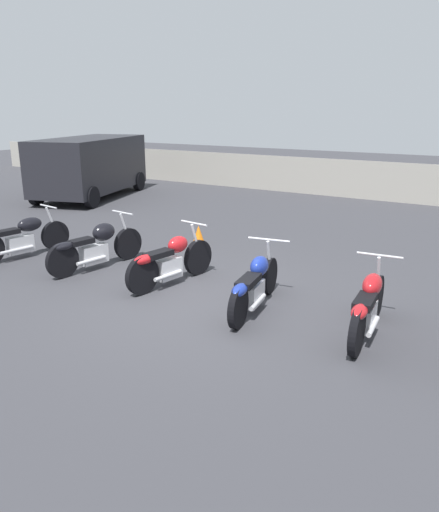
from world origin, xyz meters
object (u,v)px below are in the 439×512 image
object	(u,v)px
traffic_cone_near	(199,235)
motorcycle_slot_4	(368,306)
motorcycle_slot_1	(96,246)
motorcycle_slot_3	(254,285)
parked_van	(90,164)
motorcycle_slot_2	(170,261)
motorcycle_slot_0	(21,238)

from	to	relation	value
traffic_cone_near	motorcycle_slot_4	bearing A→B (deg)	-30.29
motorcycle_slot_1	motorcycle_slot_3	bearing A→B (deg)	4.34
motorcycle_slot_4	traffic_cone_near	size ratio (longest dim) A/B	4.56
motorcycle_slot_4	parked_van	xyz separation A→B (m)	(-11.64, 6.09, 0.72)
motorcycle_slot_1	motorcycle_slot_2	distance (m)	1.82
motorcycle_slot_3	motorcycle_slot_0	bearing A→B (deg)	171.21
motorcycle_slot_2	motorcycle_slot_3	world-z (taller)	motorcycle_slot_2
motorcycle_slot_0	traffic_cone_near	bearing A→B (deg)	56.21
motorcycle_slot_4	parked_van	size ratio (longest dim) A/B	0.39
traffic_cone_near	motorcycle_slot_0	bearing A→B (deg)	-131.93
motorcycle_slot_0	traffic_cone_near	xyz separation A→B (m)	(2.59, 2.88, -0.21)
motorcycle_slot_3	traffic_cone_near	xyz separation A→B (m)	(-2.99, 2.81, -0.20)
motorcycle_slot_3	traffic_cone_near	world-z (taller)	motorcycle_slot_3
motorcycle_slot_1	traffic_cone_near	distance (m)	2.68
motorcycle_slot_0	parked_van	distance (m)	7.57
motorcycle_slot_3	motorcycle_slot_4	distance (m)	1.77
motorcycle_slot_3	parked_van	size ratio (longest dim) A/B	0.40
parked_van	traffic_cone_near	size ratio (longest dim) A/B	11.76
motorcycle_slot_3	traffic_cone_near	bearing A→B (deg)	127.21
parked_van	motorcycle_slot_1	bearing A→B (deg)	-61.05
motorcycle_slot_0	motorcycle_slot_2	world-z (taller)	motorcycle_slot_2
motorcycle_slot_3	motorcycle_slot_4	xyz separation A→B (m)	(1.77, 0.03, 0.02)
motorcycle_slot_4	motorcycle_slot_3	bearing A→B (deg)	175.80
motorcycle_slot_1	motorcycle_slot_4	distance (m)	5.46
traffic_cone_near	motorcycle_slot_2	bearing A→B (deg)	-66.23
motorcycle_slot_2	parked_van	bearing A→B (deg)	152.07
motorcycle_slot_1	motorcycle_slot_2	world-z (taller)	motorcycle_slot_2
motorcycle_slot_3	traffic_cone_near	size ratio (longest dim) A/B	4.75
motorcycle_slot_0	parked_van	bearing A→B (deg)	132.89
motorcycle_slot_1	motorcycle_slot_2	bearing A→B (deg)	8.68
motorcycle_slot_0	motorcycle_slot_4	xyz separation A→B (m)	(7.34, 0.10, 0.01)
motorcycle_slot_0	motorcycle_slot_2	size ratio (longest dim) A/B	1.05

